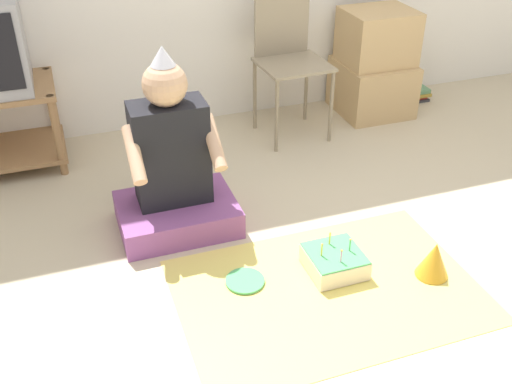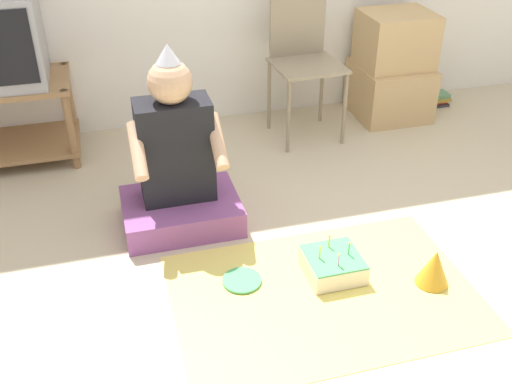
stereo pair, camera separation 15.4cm
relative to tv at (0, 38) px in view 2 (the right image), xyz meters
The scene contains 11 objects.
ground_plane 2.50m from the tv, 45.66° to the right, with size 16.00×16.00×0.00m, color beige.
tv_stand 0.45m from the tv, 90.00° to the right, with size 0.66×0.50×0.49m.
tv is the anchor object (origin of this frame).
folding_chair 1.75m from the tv, ahead, with size 0.43×0.41×0.91m.
cardboard_box_stack 2.44m from the tv, ahead, with size 0.47×0.48×0.71m.
book_pile 2.91m from the tv, ahead, with size 0.19×0.14×0.09m.
person_seated 1.31m from the tv, 49.24° to the right, with size 0.58×0.44×0.93m.
party_cloth 2.24m from the tv, 51.67° to the right, with size 1.31×0.89×0.01m.
birthday_cake 2.19m from the tv, 47.79° to the right, with size 0.25×0.25×0.17m.
party_hat_blue 2.58m from the tv, 43.67° to the right, with size 0.15×0.15×0.17m.
paper_plate 1.93m from the tv, 56.46° to the right, with size 0.18×0.18×0.01m.
Camera 2 is at (-1.17, -1.78, 1.77)m, focal length 42.00 mm.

